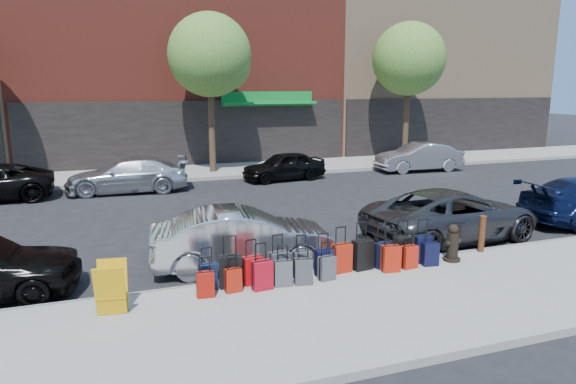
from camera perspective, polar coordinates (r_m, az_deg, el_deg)
name	(u,v)px	position (r m, az deg, el deg)	size (l,w,h in m)	color
ground	(259,225)	(15.59, -3.22, -3.72)	(120.00, 120.00, 0.00)	black
sidewalk_near	(358,310)	(9.85, 7.74, -12.82)	(60.00, 4.00, 0.15)	gray
sidewalk_far	(201,172)	(25.12, -9.66, 2.24)	(60.00, 4.00, 0.15)	gray
curb_near	(316,273)	(11.54, 3.12, -8.97)	(60.00, 0.08, 0.15)	gray
curb_far	(209,179)	(23.16, -8.79, 1.47)	(60.00, 0.08, 0.15)	gray
building_right	(406,14)	(38.49, 13.00, 18.67)	(15.00, 12.12, 18.00)	#A08262
tree_center	(213,57)	(24.45, -8.36, 14.58)	(3.80, 3.80, 7.27)	black
tree_right	(411,61)	(28.45, 13.53, 13.97)	(3.80, 3.80, 7.27)	black
suitcase_front_0	(208,277)	(10.47, -8.88, -9.26)	(0.38, 0.23, 0.87)	black
suitcase_front_1	(230,271)	(10.50, -6.42, -8.76)	(0.48, 0.32, 1.08)	black
suitcase_front_2	(253,270)	(10.64, -3.96, -8.67)	(0.42, 0.27, 0.94)	#B40B0E
suitcase_front_3	(279,266)	(10.82, -1.01, -8.23)	(0.44, 0.29, 0.98)	#36363B
suitcase_front_4	(302,264)	(10.99, 1.57, -8.01)	(0.39, 0.22, 0.93)	#393A3E
suitcase_front_5	(324,262)	(11.11, 4.03, -7.80)	(0.39, 0.22, 0.93)	black
suitcase_front_6	(342,258)	(11.33, 5.99, -7.30)	(0.44, 0.27, 1.01)	#9D1C0A
suitcase_front_7	(363,255)	(11.54, 8.29, -6.91)	(0.47, 0.30, 1.08)	black
suitcase_front_8	(382,255)	(11.76, 10.44, -6.88)	(0.41, 0.28, 0.92)	black
suitcase_front_9	(403,250)	(12.08, 12.68, -6.31)	(0.44, 0.27, 1.02)	black
suitcase_front_10	(423,249)	(12.27, 14.76, -6.13)	(0.44, 0.26, 1.02)	black
suitcase_back_0	(205,284)	(10.15, -9.16, -10.09)	(0.36, 0.24, 0.81)	maroon
suitcase_back_1	(233,280)	(10.32, -6.12, -9.72)	(0.34, 0.22, 0.76)	#9D1A0A
suitcase_back_2	(262,275)	(10.37, -2.90, -9.21)	(0.42, 0.27, 0.96)	maroon
suitcase_back_3	(283,273)	(10.54, -0.55, -9.02)	(0.39, 0.26, 0.85)	#424248
suitcase_back_4	(303,271)	(10.63, 1.72, -8.82)	(0.40, 0.28, 0.87)	#37373C
suitcase_back_5	(327,268)	(10.88, 4.33, -8.42)	(0.37, 0.26, 0.82)	#404045
suitcase_back_8	(391,259)	(11.53, 11.35, -7.27)	(0.41, 0.26, 0.94)	#A71B0A
suitcase_back_9	(409,257)	(11.83, 13.34, -7.03)	(0.37, 0.24, 0.83)	#AF1A0B
suitcase_back_10	(430,254)	(12.12, 15.52, -6.65)	(0.39, 0.26, 0.86)	black
fire_hydrant	(453,244)	(12.55, 17.83, -5.52)	(0.45, 0.39, 0.87)	black
bollard	(482,233)	(13.43, 20.75, -4.31)	(0.17, 0.17, 0.90)	#38190C
display_rack	(111,289)	(9.81, -19.04, -10.10)	(0.60, 0.65, 0.93)	#CC910B
car_near_1	(243,239)	(11.93, -5.01, -5.18)	(1.46, 4.19, 1.38)	#B3B6BB
car_near_2	(452,215)	(14.70, 17.80, -2.42)	(2.32, 5.03, 1.40)	#363639
car_far_1	(127,175)	(21.24, -17.42, 1.79)	(1.90, 4.69, 1.36)	silver
car_far_2	(284,166)	(22.89, -0.46, 2.90)	(1.50, 3.73, 1.27)	black
car_far_3	(419,157)	(26.12, 14.32, 3.79)	(1.49, 4.26, 1.40)	#B0B2B7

